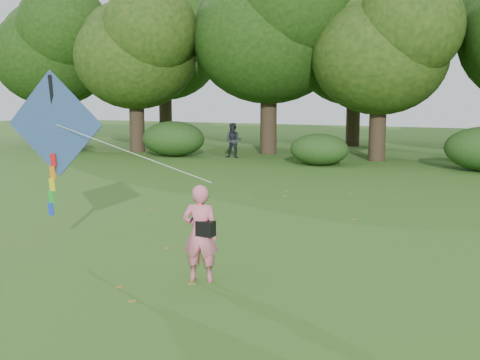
% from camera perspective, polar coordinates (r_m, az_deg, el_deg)
% --- Properties ---
extents(ground, '(100.00, 100.00, 0.00)m').
position_cam_1_polar(ground, '(10.28, 1.30, -10.17)').
color(ground, '#265114').
rests_on(ground, ground).
extents(man_kite_flyer, '(0.71, 0.56, 1.70)m').
position_cam_1_polar(man_kite_flyer, '(10.43, -3.78, -5.06)').
color(man_kite_flyer, pink).
rests_on(man_kite_flyer, ground).
extents(bystander_left, '(0.97, 0.82, 1.75)m').
position_cam_1_polar(bystander_left, '(30.10, -0.62, 3.76)').
color(bystander_left, '#22262E').
rests_on(bystander_left, ground).
extents(crossbody_bag, '(0.43, 0.20, 0.69)m').
position_cam_1_polar(crossbody_bag, '(10.32, -3.30, -4.56)').
color(crossbody_bag, black).
rests_on(crossbody_bag, ground).
extents(flying_kite, '(4.97, 0.89, 2.99)m').
position_cam_1_polar(flying_kite, '(12.77, -17.13, 4.85)').
color(flying_kite, '#2758A9').
rests_on(flying_kite, ground).
extents(tree_line, '(54.70, 15.30, 9.48)m').
position_cam_1_polar(tree_line, '(32.03, 20.78, 11.97)').
color(tree_line, '#3A2D1E').
rests_on(tree_line, ground).
extents(shrub_band, '(39.15, 3.22, 1.88)m').
position_cam_1_polar(shrub_band, '(27.08, 14.50, 2.95)').
color(shrub_band, '#264919').
rests_on(shrub_band, ground).
extents(fallen_leaves, '(5.65, 11.71, 0.01)m').
position_cam_1_polar(fallen_leaves, '(15.30, 0.47, -3.97)').
color(fallen_leaves, olive).
rests_on(fallen_leaves, ground).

